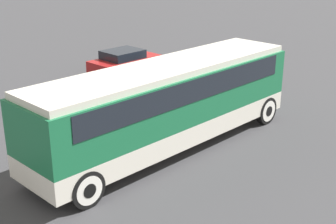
{
  "coord_description": "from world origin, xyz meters",
  "views": [
    {
      "loc": [
        -11.11,
        -10.87,
        7.15
      ],
      "look_at": [
        0.0,
        0.0,
        1.42
      ],
      "focal_mm": 50.0,
      "sensor_mm": 36.0,
      "label": 1
    }
  ],
  "objects_px": {
    "parked_car_near": "(101,94)",
    "parked_car_far": "(169,74)",
    "tour_bus": "(170,98)",
    "parked_car_mid": "(125,62)"
  },
  "relations": [
    {
      "from": "tour_bus",
      "to": "parked_car_near",
      "type": "xyz_separation_m",
      "value": [
        0.9,
        5.15,
        -1.23
      ]
    },
    {
      "from": "parked_car_near",
      "to": "parked_car_far",
      "type": "distance_m",
      "value": 4.6
    },
    {
      "from": "parked_car_near",
      "to": "parked_car_mid",
      "type": "xyz_separation_m",
      "value": [
        4.57,
        3.73,
        0.01
      ]
    },
    {
      "from": "parked_car_far",
      "to": "tour_bus",
      "type": "bearing_deg",
      "value": -135.43
    },
    {
      "from": "parked_car_mid",
      "to": "parked_car_far",
      "type": "relative_size",
      "value": 0.96
    },
    {
      "from": "parked_car_mid",
      "to": "parked_car_far",
      "type": "height_order",
      "value": "parked_car_mid"
    },
    {
      "from": "tour_bus",
      "to": "parked_car_far",
      "type": "xyz_separation_m",
      "value": [
        5.5,
        5.42,
        -1.25
      ]
    },
    {
      "from": "parked_car_near",
      "to": "parked_car_far",
      "type": "xyz_separation_m",
      "value": [
        4.6,
        0.26,
        -0.02
      ]
    },
    {
      "from": "tour_bus",
      "to": "parked_car_far",
      "type": "height_order",
      "value": "tour_bus"
    },
    {
      "from": "parked_car_near",
      "to": "parked_car_far",
      "type": "relative_size",
      "value": 1.03
    }
  ]
}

